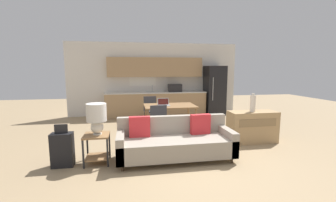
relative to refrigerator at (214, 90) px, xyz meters
name	(u,v)px	position (x,y,z in m)	size (l,w,h in m)	color
ground_plane	(183,162)	(-2.23, -4.22, -0.92)	(20.00, 20.00, 0.00)	#9E8460
wall_back	(155,79)	(-2.24, 0.41, 0.43)	(6.40, 0.07, 2.70)	silver
kitchen_counter	(156,93)	(-2.22, 0.11, -0.08)	(3.68, 0.65, 2.15)	tan
refrigerator	(214,90)	(0.00, 0.00, 0.00)	(0.69, 0.76, 1.85)	black
dining_table	(170,107)	(-2.10, -2.04, -0.25)	(1.41, 0.91, 0.73)	olive
couch	(175,142)	(-2.35, -3.98, -0.60)	(2.20, 0.80, 0.83)	#3D2D1E
side_table	(97,144)	(-3.81, -3.97, -0.56)	(0.45, 0.45, 0.55)	olive
table_lamp	(97,116)	(-3.79, -3.97, -0.03)	(0.36, 0.36, 0.57)	silver
credenza	(252,127)	(-0.34, -3.33, -0.55)	(1.13, 0.46, 0.74)	tan
vase	(253,103)	(-0.38, -3.37, 0.02)	(0.12, 0.12, 0.43)	beige
dining_chair_near_left	(157,120)	(-2.54, -2.80, -0.43)	(0.46, 0.46, 0.88)	#38383D
dining_chair_far_left	(151,109)	(-2.56, -1.24, -0.43)	(0.46, 0.46, 0.88)	#38383D
laptop	(164,104)	(-2.28, -2.06, -0.14)	(0.33, 0.27, 0.20)	#B7BABC
suitcase	(62,149)	(-4.40, -4.01, -0.61)	(0.37, 0.22, 0.77)	black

